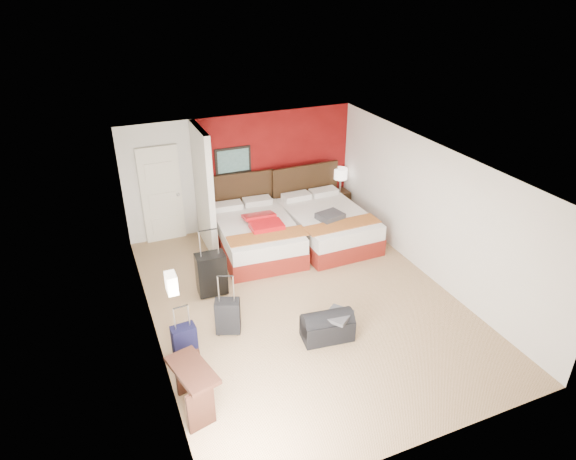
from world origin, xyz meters
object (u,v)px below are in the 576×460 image
nightstand (339,202)px  suitcase_black (212,275)px  suitcase_navy (185,342)px  table_lamp (340,180)px  desk (194,388)px  duffel_bag (327,328)px  bed_left (257,237)px  red_suitcase_open (263,221)px  suitcase_charcoal (228,317)px  bed_right (327,226)px

nightstand → suitcase_black: (-3.63, -2.10, 0.10)m
nightstand → suitcase_navy: 5.64m
table_lamp → desk: (-4.52, -4.56, -0.49)m
suitcase_black → desk: 2.62m
suitcase_black → duffel_bag: 2.30m
bed_left → table_lamp: 2.62m
suitcase_black → suitcase_navy: (-0.79, -1.40, -0.14)m
red_suitcase_open → desk: 4.18m
suitcase_charcoal → desk: bearing=-101.0°
duffel_bag → bed_left: bearing=98.6°
desk → bed_right: bearing=29.7°
suitcase_navy → desk: 1.07m
bed_left → bed_right: (1.53, -0.13, 0.00)m
red_suitcase_open → desk: red_suitcase_open is taller
nightstand → desk: desk is taller
bed_left → suitcase_charcoal: (-1.29, -2.28, -0.04)m
nightstand → table_lamp: (0.00, 0.00, 0.55)m
red_suitcase_open → suitcase_charcoal: bearing=-119.9°
table_lamp → suitcase_navy: bearing=-141.7°
suitcase_navy → duffel_bag: size_ratio=0.62×
bed_left → suitcase_charcoal: bed_left is taller
suitcase_charcoal → suitcase_navy: bearing=-139.1°
bed_left → suitcase_navy: 3.26m
table_lamp → suitcase_charcoal: 4.93m
bed_right → desk: size_ratio=2.67×
bed_left → suitcase_black: bearing=-133.4°
table_lamp → suitcase_navy: table_lamp is taller
nightstand → table_lamp: bearing=0.0°
bed_right → suitcase_charcoal: bed_right is taller
bed_right → suitcase_navy: 4.30m
table_lamp → red_suitcase_open: bearing=-155.3°
suitcase_navy → desk: bearing=-99.5°
nightstand → suitcase_navy: (-4.42, -3.50, -0.03)m
red_suitcase_open → table_lamp: table_lamp is taller
suitcase_black → desk: (-0.89, -2.46, -0.04)m
red_suitcase_open → duffel_bag: bearing=-87.8°
bed_right → nightstand: 1.39m
bed_left → bed_right: bed_right is taller
bed_right → red_suitcase_open: red_suitcase_open is taller
red_suitcase_open → duffel_bag: size_ratio=1.12×
suitcase_navy → nightstand: bearing=34.1°
bed_right → duffel_bag: (-1.45, -2.88, -0.13)m
red_suitcase_open → suitcase_black: (-1.34, -1.05, -0.31)m
bed_right → table_lamp: (0.86, 1.08, 0.51)m
table_lamp → suitcase_black: 4.22m
bed_left → suitcase_navy: size_ratio=4.38×
red_suitcase_open → suitcase_navy: bearing=-128.5°
suitcase_navy → bed_left: bearing=47.2°
suitcase_charcoal → desk: size_ratio=0.70×
bed_left → desk: size_ratio=2.64×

